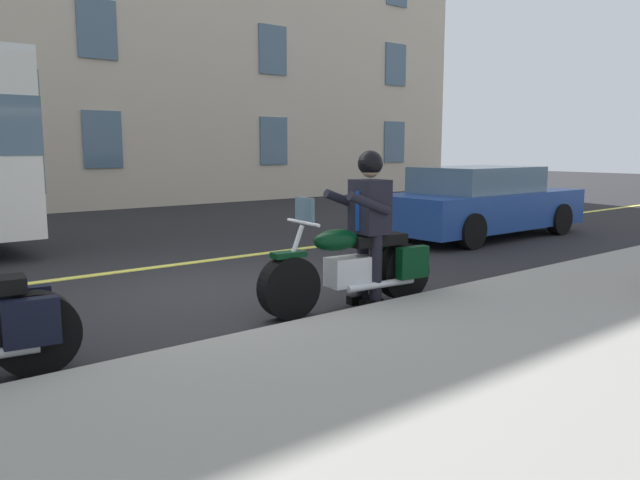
{
  "coord_description": "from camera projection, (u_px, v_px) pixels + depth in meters",
  "views": [
    {
      "loc": [
        3.69,
        6.56,
        1.77
      ],
      "look_at": [
        -0.59,
        1.28,
        0.75
      ],
      "focal_mm": 34.68,
      "sensor_mm": 36.0,
      "label": 1
    }
  ],
  "objects": [
    {
      "name": "ground_plane",
      "position": [
        218.0,
        293.0,
        7.6
      ],
      "size": [
        80.0,
        80.0,
        0.0
      ],
      "primitive_type": "plane",
      "color": "black"
    },
    {
      "name": "sidewalk_curb",
      "position": [
        554.0,
        403.0,
        4.13
      ],
      "size": [
        60.0,
        5.0,
        0.15
      ],
      "primitive_type": "cube",
      "color": "gray",
      "rests_on": "ground_plane"
    },
    {
      "name": "lane_center_stripe",
      "position": [
        150.0,
        268.0,
        9.14
      ],
      "size": [
        60.0,
        0.16,
        0.01
      ],
      "primitive_type": "cube",
      "color": "#E5DB4C",
      "rests_on": "ground_plane"
    },
    {
      "name": "motorcycle_main",
      "position": [
        355.0,
        268.0,
        6.84
      ],
      "size": [
        2.22,
        0.74,
        1.26
      ],
      "color": "black",
      "rests_on": "ground_plane"
    },
    {
      "name": "rider_main",
      "position": [
        369.0,
        214.0,
        6.86
      ],
      "size": [
        0.66,
        0.59,
        1.74
      ],
      "color": "black",
      "rests_on": "ground_plane"
    },
    {
      "name": "car_silver",
      "position": [
        481.0,
        202.0,
        12.29
      ],
      "size": [
        4.6,
        1.92,
        1.4
      ],
      "color": "navy",
      "rests_on": "ground_plane"
    },
    {
      "name": "building_backdrop",
      "position": [
        62.0,
        24.0,
        19.17
      ],
      "size": [
        29.26,
        6.06,
        11.15
      ],
      "color": "beige",
      "rests_on": "ground_plane"
    }
  ]
}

